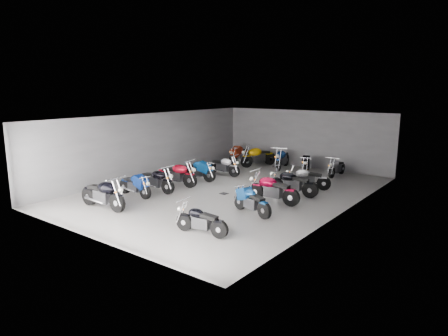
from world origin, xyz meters
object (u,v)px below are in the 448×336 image
(motorcycle_back_e, at_px, (337,167))
(drain_grate, at_px, (224,194))
(motorcycle_left_e, at_px, (197,171))
(motorcycle_right_e, at_px, (292,183))
(motorcycle_back_b, at_px, (258,156))
(motorcycle_left_d, at_px, (176,174))
(motorcycle_left_c, at_px, (155,180))
(motorcycle_right_c, at_px, (251,201))
(motorcycle_back_d, at_px, (307,164))
(motorcycle_left_b, at_px, (135,185))
(motorcycle_back_a, at_px, (240,154))
(motorcycle_left_f, at_px, (223,166))
(motorcycle_right_d, at_px, (272,189))
(motorcycle_left_a, at_px, (103,194))
(motorcycle_back_c, at_px, (282,159))
(motorcycle_right_a, at_px, (201,220))
(motorcycle_right_f, at_px, (307,179))

(motorcycle_back_e, bearing_deg, drain_grate, 68.53)
(motorcycle_left_e, bearing_deg, motorcycle_right_e, 83.49)
(motorcycle_back_e, bearing_deg, motorcycle_back_b, 2.52)
(motorcycle_left_d, bearing_deg, motorcycle_left_c, -6.09)
(drain_grate, distance_m, motorcycle_left_e, 2.84)
(motorcycle_right_c, distance_m, motorcycle_back_d, 7.90)
(motorcycle_left_b, xyz_separation_m, motorcycle_left_d, (0.09, 2.35, 0.06))
(motorcycle_left_c, distance_m, motorcycle_back_a, 7.92)
(motorcycle_back_b, height_order, motorcycle_back_d, motorcycle_back_b)
(drain_grate, xyz_separation_m, motorcycle_left_e, (-2.54, 1.16, 0.49))
(motorcycle_left_b, bearing_deg, drain_grate, 138.12)
(motorcycle_back_d, bearing_deg, motorcycle_right_c, 81.98)
(motorcycle_left_c, relative_size, motorcycle_right_e, 0.99)
(motorcycle_left_f, bearing_deg, motorcycle_back_a, -161.16)
(motorcycle_right_c, relative_size, motorcycle_back_e, 1.02)
(motorcycle_right_c, xyz_separation_m, motorcycle_right_d, (-0.12, 1.66, 0.06))
(motorcycle_back_d, height_order, motorcycle_back_e, motorcycle_back_d)
(motorcycle_left_b, distance_m, motorcycle_right_d, 5.65)
(motorcycle_left_a, xyz_separation_m, motorcycle_right_d, (4.58, 4.49, -0.02))
(motorcycle_left_d, bearing_deg, motorcycle_left_a, -3.24)
(motorcycle_left_f, distance_m, motorcycle_right_d, 5.38)
(motorcycle_left_f, height_order, motorcycle_back_a, motorcycle_back_a)
(motorcycle_left_c, xyz_separation_m, motorcycle_back_c, (1.83, 7.83, 0.04))
(motorcycle_right_e, xyz_separation_m, motorcycle_back_d, (-1.57, 4.61, -0.04))
(motorcycle_left_b, bearing_deg, motorcycle_left_c, 177.30)
(drain_grate, bearing_deg, motorcycle_back_a, 119.89)
(drain_grate, distance_m, motorcycle_left_d, 2.66)
(motorcycle_left_c, relative_size, motorcycle_right_d, 0.96)
(motorcycle_left_d, relative_size, motorcycle_back_c, 0.99)
(motorcycle_left_a, height_order, motorcycle_left_b, motorcycle_left_a)
(motorcycle_left_a, distance_m, motorcycle_back_e, 11.67)
(drain_grate, height_order, motorcycle_back_d, motorcycle_back_d)
(motorcycle_left_b, height_order, motorcycle_right_c, motorcycle_left_b)
(motorcycle_right_c, height_order, motorcycle_back_c, motorcycle_back_c)
(motorcycle_back_c, bearing_deg, motorcycle_left_c, 62.40)
(motorcycle_right_a, relative_size, motorcycle_right_f, 0.97)
(motorcycle_left_a, bearing_deg, motorcycle_back_d, 161.55)
(motorcycle_left_c, bearing_deg, motorcycle_left_f, 174.33)
(motorcycle_left_e, height_order, motorcycle_back_c, motorcycle_back_c)
(motorcycle_left_d, distance_m, motorcycle_back_e, 8.19)
(drain_grate, xyz_separation_m, motorcycle_back_d, (0.85, 6.13, 0.48))
(drain_grate, bearing_deg, motorcycle_back_e, 68.47)
(motorcycle_left_c, distance_m, motorcycle_right_a, 5.60)
(drain_grate, relative_size, motorcycle_back_d, 0.17)
(motorcycle_left_f, bearing_deg, motorcycle_right_a, 29.87)
(motorcycle_left_f, bearing_deg, motorcycle_back_c, 152.93)
(drain_grate, distance_m, motorcycle_back_d, 6.21)
(motorcycle_left_d, xyz_separation_m, motorcycle_right_e, (5.01, 1.73, -0.02))
(motorcycle_left_b, height_order, motorcycle_right_e, motorcycle_right_e)
(motorcycle_back_c, bearing_deg, motorcycle_right_d, 101.63)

